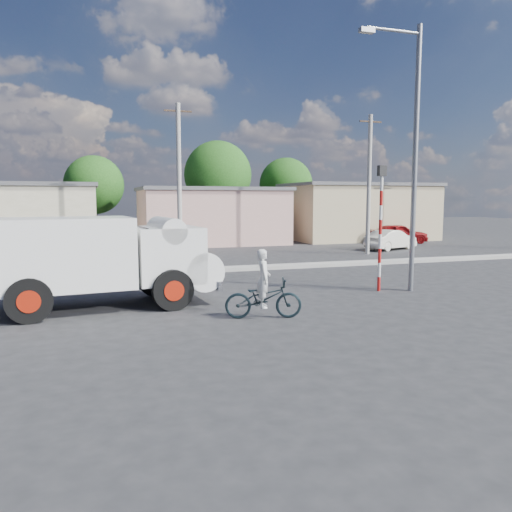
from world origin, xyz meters
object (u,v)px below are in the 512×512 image
object	(u,v)px
bicycle	(263,298)
streetlight	(411,148)
cyclist	(263,289)
truck	(107,258)
traffic_pole	(381,217)
car_red	(399,233)
car_cream	(391,240)

from	to	relation	value
bicycle	streetlight	size ratio (longest dim) A/B	0.23
cyclist	truck	bearing A→B (deg)	69.84
bicycle	traffic_pole	distance (m)	6.11
cyclist	car_red	distance (m)	25.29
cyclist	traffic_pole	xyz separation A→B (m)	(5.17, 2.53, 1.80)
traffic_pole	streetlight	bearing A→B (deg)	-17.73
bicycle	truck	bearing A→B (deg)	69.84
truck	traffic_pole	distance (m)	9.20
cyclist	streetlight	distance (m)	7.73
cyclist	car_cream	xyz separation A→B (m)	(13.75, 14.84, -0.16)
car_red	traffic_pole	size ratio (longest dim) A/B	0.95
bicycle	car_red	xyz separation A→B (m)	(16.98, 18.74, 0.16)
car_cream	streetlight	size ratio (longest dim) A/B	0.43
car_red	traffic_pole	world-z (taller)	traffic_pole
car_cream	streetlight	xyz separation A→B (m)	(-7.64, -12.61, 4.33)
streetlight	traffic_pole	bearing A→B (deg)	162.27
car_cream	traffic_pole	world-z (taller)	traffic_pole
car_red	traffic_pole	distance (m)	20.15
bicycle	car_red	size ratio (longest dim) A/B	0.50
bicycle	car_red	bearing A→B (deg)	-27.68
bicycle	streetlight	xyz separation A→B (m)	(6.11, 2.23, 4.42)
traffic_pole	cyclist	bearing A→B (deg)	-153.97
streetlight	car_cream	bearing A→B (deg)	58.78
car_cream	traffic_pole	xyz separation A→B (m)	(-8.58, -12.31, 1.96)
car_red	streetlight	bearing A→B (deg)	158.58
bicycle	car_cream	size ratio (longest dim) A/B	0.54
cyclist	streetlight	bearing A→B (deg)	-55.48
truck	streetlight	size ratio (longest dim) A/B	0.75
bicycle	cyclist	world-z (taller)	cyclist
truck	car_cream	bearing A→B (deg)	28.91
traffic_pole	streetlight	distance (m)	2.56
bicycle	cyclist	xyz separation A→B (m)	(0.00, 0.00, 0.25)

